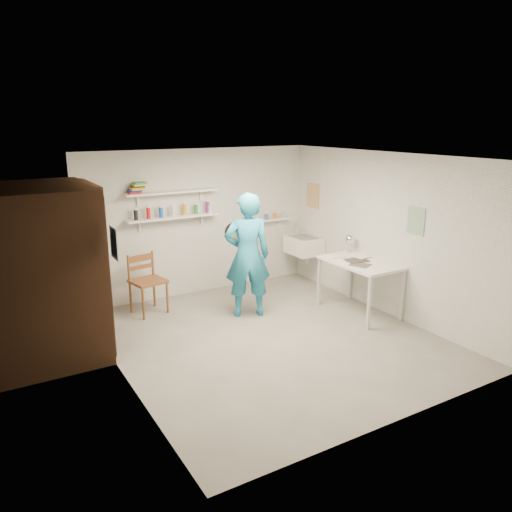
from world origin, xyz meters
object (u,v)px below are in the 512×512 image
wall_clock (236,233)px  work_table (359,287)px  wooden_chair (148,281)px  desk_lamp (350,239)px  belfast_sink (304,245)px  man (247,255)px

wall_clock → work_table: bearing=-11.4°
wooden_chair → work_table: (2.74, -1.60, -0.10)m
wall_clock → wooden_chair: (-1.17, 0.63, -0.73)m
wooden_chair → desk_lamp: (2.94, -1.12, 0.53)m
desk_lamp → work_table: bearing=-112.4°
wooden_chair → work_table: bearing=-41.3°
wall_clock → desk_lamp: size_ratio=2.20×
work_table → wall_clock: bearing=148.2°
wall_clock → desk_lamp: bearing=4.9°
belfast_sink → wooden_chair: (-2.85, 0.02, -0.20)m
man → work_table: size_ratio=1.53×
man → desk_lamp: 1.72m
man → wall_clock: man is taller
man → wooden_chair: (-1.24, 0.83, -0.42)m
man → wooden_chair: 1.56m
man → wall_clock: size_ratio=5.56×
work_table → desk_lamp: (0.20, 0.48, 0.62)m
desk_lamp → wall_clock: bearing=164.5°
belfast_sink → wall_clock: bearing=-160.2°
man → work_table: man is taller
belfast_sink → work_table: size_ratio=0.50×
work_table → wooden_chair: bearing=149.7°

